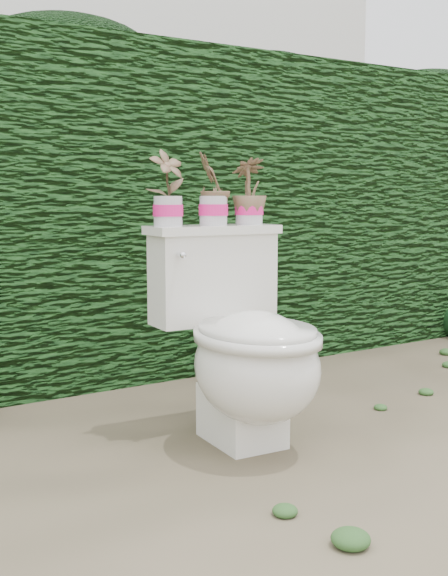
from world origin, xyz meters
TOP-DOWN VIEW (x-y plane):
  - ground at (0.00, 0.00)m, footprint 60.00×60.00m
  - hedge at (0.00, 1.60)m, footprint 8.00×1.00m
  - toilet at (0.18, 0.19)m, footprint 0.51×0.71m
  - potted_plant_left at (0.02, 0.44)m, footprint 0.15×0.11m
  - potted_plant_center at (0.20, 0.43)m, footprint 0.18×0.17m
  - potted_plant_right at (0.36, 0.42)m, footprint 0.15×0.15m
  - liriope_clump_2 at (0.74, 1.01)m, footprint 0.34×0.34m

SIDE VIEW (x-z plane):
  - ground at x=0.00m, z-range 0.00..0.00m
  - liriope_clump_2 at x=0.74m, z-range 0.00..0.27m
  - toilet at x=0.18m, z-range -0.03..0.74m
  - hedge at x=0.00m, z-range 0.00..1.60m
  - potted_plant_right at x=0.36m, z-range 0.78..1.01m
  - potted_plant_center at x=0.20m, z-range 0.78..1.03m
  - potted_plant_left at x=0.02m, z-range 0.78..1.04m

